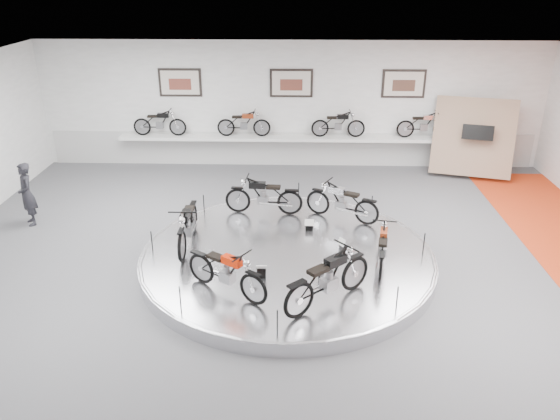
{
  "coord_description": "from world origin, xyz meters",
  "views": [
    {
      "loc": [
        0.15,
        -10.23,
        6.0
      ],
      "look_at": [
        -0.17,
        0.6,
        1.18
      ],
      "focal_mm": 35.0,
      "sensor_mm": 36.0,
      "label": 1
    }
  ],
  "objects_px": {
    "bike_b": "(264,195)",
    "bike_d": "(226,271)",
    "bike_a": "(342,201)",
    "display_platform": "(287,258)",
    "bike_e": "(328,278)",
    "visitor": "(27,194)",
    "shelf": "(291,138)",
    "bike_c": "(187,225)",
    "bike_f": "(383,247)"
  },
  "relations": [
    {
      "from": "bike_b",
      "to": "bike_f",
      "type": "relative_size",
      "value": 1.12
    },
    {
      "from": "shelf",
      "to": "bike_d",
      "type": "distance_m",
      "value": 8.14
    },
    {
      "from": "bike_b",
      "to": "shelf",
      "type": "bearing_deg",
      "value": -93.66
    },
    {
      "from": "bike_e",
      "to": "bike_b",
      "type": "bearing_deg",
      "value": 67.64
    },
    {
      "from": "display_platform",
      "to": "visitor",
      "type": "xyz_separation_m",
      "value": [
        -6.56,
        1.91,
        0.66
      ]
    },
    {
      "from": "bike_a",
      "to": "bike_c",
      "type": "xyz_separation_m",
      "value": [
        -3.52,
        -1.5,
        0.03
      ]
    },
    {
      "from": "bike_b",
      "to": "bike_e",
      "type": "bearing_deg",
      "value": 113.97
    },
    {
      "from": "display_platform",
      "to": "shelf",
      "type": "bearing_deg",
      "value": 90.0
    },
    {
      "from": "bike_c",
      "to": "bike_d",
      "type": "distance_m",
      "value": 2.21
    },
    {
      "from": "display_platform",
      "to": "bike_c",
      "type": "relative_size",
      "value": 3.67
    },
    {
      "from": "shelf",
      "to": "bike_b",
      "type": "xyz_separation_m",
      "value": [
        -0.63,
        -4.34,
        -0.21
      ]
    },
    {
      "from": "bike_b",
      "to": "bike_f",
      "type": "distance_m",
      "value": 3.66
    },
    {
      "from": "bike_c",
      "to": "bike_d",
      "type": "bearing_deg",
      "value": 29.37
    },
    {
      "from": "display_platform",
      "to": "visitor",
      "type": "bearing_deg",
      "value": 163.75
    },
    {
      "from": "visitor",
      "to": "bike_c",
      "type": "bearing_deg",
      "value": 33.59
    },
    {
      "from": "display_platform",
      "to": "bike_c",
      "type": "height_order",
      "value": "bike_c"
    },
    {
      "from": "display_platform",
      "to": "bike_d",
      "type": "relative_size",
      "value": 3.93
    },
    {
      "from": "bike_a",
      "to": "bike_d",
      "type": "bearing_deg",
      "value": 81.85
    },
    {
      "from": "bike_f",
      "to": "visitor",
      "type": "bearing_deg",
      "value": 84.43
    },
    {
      "from": "bike_d",
      "to": "bike_e",
      "type": "relative_size",
      "value": 0.9
    },
    {
      "from": "bike_c",
      "to": "bike_f",
      "type": "distance_m",
      "value": 4.26
    },
    {
      "from": "bike_b",
      "to": "bike_d",
      "type": "distance_m",
      "value": 3.76
    },
    {
      "from": "display_platform",
      "to": "bike_e",
      "type": "height_order",
      "value": "bike_e"
    },
    {
      "from": "shelf",
      "to": "bike_a",
      "type": "relative_size",
      "value": 6.77
    },
    {
      "from": "shelf",
      "to": "bike_b",
      "type": "bearing_deg",
      "value": -98.25
    },
    {
      "from": "bike_e",
      "to": "bike_f",
      "type": "xyz_separation_m",
      "value": [
        1.2,
        1.43,
        -0.1
      ]
    },
    {
      "from": "shelf",
      "to": "bike_c",
      "type": "xyz_separation_m",
      "value": [
        -2.21,
        -6.13,
        -0.19
      ]
    },
    {
      "from": "bike_c",
      "to": "bike_f",
      "type": "relative_size",
      "value": 1.18
    },
    {
      "from": "bike_c",
      "to": "visitor",
      "type": "xyz_separation_m",
      "value": [
        -4.35,
        1.65,
        -0.0
      ]
    },
    {
      "from": "bike_e",
      "to": "bike_a",
      "type": "bearing_deg",
      "value": 40.1
    },
    {
      "from": "bike_b",
      "to": "bike_f",
      "type": "height_order",
      "value": "bike_b"
    },
    {
      "from": "bike_f",
      "to": "visitor",
      "type": "xyz_separation_m",
      "value": [
        -8.54,
        2.41,
        0.07
      ]
    },
    {
      "from": "bike_a",
      "to": "visitor",
      "type": "distance_m",
      "value": 7.87
    },
    {
      "from": "bike_e",
      "to": "visitor",
      "type": "bearing_deg",
      "value": 110.59
    },
    {
      "from": "bike_a",
      "to": "bike_d",
      "type": "height_order",
      "value": "bike_d"
    },
    {
      "from": "visitor",
      "to": "shelf",
      "type": "bearing_deg",
      "value": 88.66
    },
    {
      "from": "display_platform",
      "to": "bike_c",
      "type": "bearing_deg",
      "value": 173.08
    },
    {
      "from": "bike_d",
      "to": "visitor",
      "type": "height_order",
      "value": "visitor"
    },
    {
      "from": "bike_a",
      "to": "bike_b",
      "type": "height_order",
      "value": "bike_b"
    },
    {
      "from": "shelf",
      "to": "visitor",
      "type": "relative_size",
      "value": 6.79
    },
    {
      "from": "bike_e",
      "to": "bike_c",
      "type": "bearing_deg",
      "value": 101.88
    },
    {
      "from": "bike_d",
      "to": "bike_a",
      "type": "bearing_deg",
      "value": 88.44
    },
    {
      "from": "bike_c",
      "to": "bike_e",
      "type": "height_order",
      "value": "bike_e"
    },
    {
      "from": "shelf",
      "to": "visitor",
      "type": "xyz_separation_m",
      "value": [
        -6.56,
        -4.49,
        -0.19
      ]
    },
    {
      "from": "bike_c",
      "to": "bike_e",
      "type": "relative_size",
      "value": 0.97
    },
    {
      "from": "bike_c",
      "to": "bike_e",
      "type": "xyz_separation_m",
      "value": [
        2.99,
        -2.2,
        0.02
      ]
    },
    {
      "from": "bike_b",
      "to": "visitor",
      "type": "relative_size",
      "value": 1.02
    },
    {
      "from": "visitor",
      "to": "bike_d",
      "type": "bearing_deg",
      "value": 21.01
    },
    {
      "from": "display_platform",
      "to": "bike_b",
      "type": "xyz_separation_m",
      "value": [
        -0.63,
        2.06,
        0.64
      ]
    },
    {
      "from": "display_platform",
      "to": "visitor",
      "type": "height_order",
      "value": "visitor"
    }
  ]
}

